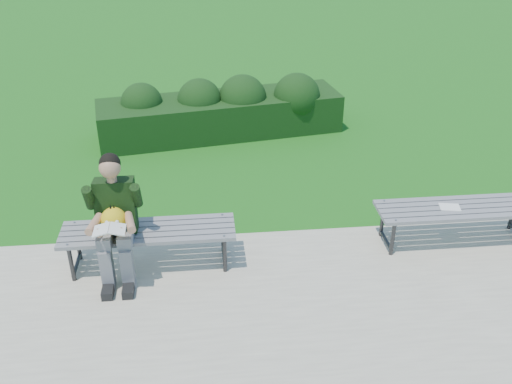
# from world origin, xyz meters

# --- Properties ---
(ground) EXTENTS (80.00, 80.00, 0.00)m
(ground) POSITION_xyz_m (0.00, 0.00, 0.00)
(ground) COLOR #277D23
(ground) RESTS_ON ground
(walkway) EXTENTS (30.00, 3.50, 0.02)m
(walkway) POSITION_xyz_m (0.00, -1.75, 0.01)
(walkway) COLOR #C1B69F
(walkway) RESTS_ON ground
(hedge) EXTENTS (3.95, 1.57, 0.95)m
(hedge) POSITION_xyz_m (-0.31, 3.05, 0.41)
(hedge) COLOR #133814
(hedge) RESTS_ON ground
(bench_left) EXTENTS (1.80, 0.50, 0.46)m
(bench_left) POSITION_xyz_m (-1.29, -0.51, 0.42)
(bench_left) COLOR gray
(bench_left) RESTS_ON walkway
(bench_right) EXTENTS (1.80, 0.50, 0.46)m
(bench_right) POSITION_xyz_m (2.10, -0.39, 0.42)
(bench_right) COLOR gray
(bench_right) RESTS_ON walkway
(seated_boy) EXTENTS (0.56, 0.76, 1.31)m
(seated_boy) POSITION_xyz_m (-1.59, -0.61, 0.71)
(seated_boy) COLOR gray
(seated_boy) RESTS_ON walkway
(paper_sheet) EXTENTS (0.25, 0.20, 0.01)m
(paper_sheet) POSITION_xyz_m (2.00, -0.39, 0.47)
(paper_sheet) COLOR white
(paper_sheet) RESTS_ON bench_right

